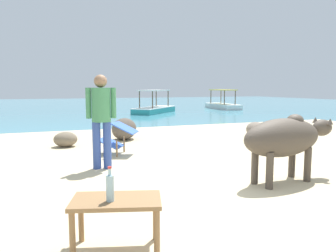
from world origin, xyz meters
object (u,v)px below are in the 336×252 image
object	(u,v)px
cow	(285,138)
person_standing	(101,114)
deck_chair_far	(118,136)
bottle	(110,187)
boat_white	(222,105)
low_bench_table	(117,207)
boat_teal	(154,108)

from	to	relation	value
cow	person_standing	distance (m)	3.00
deck_chair_far	cow	bearing A→B (deg)	152.32
bottle	person_standing	bearing A→B (deg)	81.35
cow	deck_chair_far	bearing A→B (deg)	114.94
bottle	boat_white	bearing A→B (deg)	56.76
deck_chair_far	bottle	bearing A→B (deg)	106.49
low_bench_table	boat_white	xyz separation A→B (m)	(10.94, 16.74, -0.13)
person_standing	boat_white	world-z (taller)	person_standing
cow	boat_white	world-z (taller)	boat_white
deck_chair_far	boat_white	world-z (taller)	boat_white
cow	person_standing	size ratio (longest dim) A/B	1.11
low_bench_table	deck_chair_far	world-z (taller)	deck_chair_far
person_standing	bottle	bearing A→B (deg)	3.30
deck_chair_far	boat_teal	xyz separation A→B (m)	(4.52, 10.84, -0.13)
low_bench_table	boat_teal	bearing A→B (deg)	87.18
deck_chair_far	person_standing	world-z (taller)	person_standing
deck_chair_far	boat_teal	size ratio (longest dim) A/B	0.27
cow	deck_chair_far	xyz separation A→B (m)	(-1.84, 2.91, -0.28)
deck_chair_far	boat_teal	world-z (taller)	boat_teal
bottle	low_bench_table	bearing A→B (deg)	32.75
person_standing	deck_chair_far	bearing A→B (deg)	166.38
person_standing	boat_teal	distance (m)	12.99
low_bench_table	bottle	world-z (taller)	bottle
bottle	boat_teal	xyz separation A→B (m)	(5.50, 14.93, -0.33)
low_bench_table	boat_white	bearing A→B (deg)	74.10
cow	deck_chair_far	distance (m)	3.46
bottle	person_standing	size ratio (longest dim) A/B	0.18
cow	boat_teal	distance (m)	14.02
low_bench_table	bottle	bearing A→B (deg)	-129.99
low_bench_table	person_standing	size ratio (longest dim) A/B	0.53
cow	low_bench_table	size ratio (longest dim) A/B	2.11
boat_teal	low_bench_table	bearing A→B (deg)	23.63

